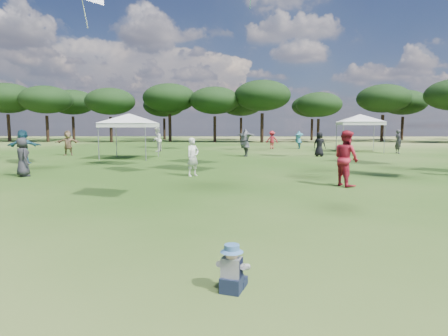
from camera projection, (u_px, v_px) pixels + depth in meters
The scene contains 5 objects.
tree_line at pixel (254, 100), 48.73m from camera, with size 108.78×17.63×7.77m.
tent_left at pixel (129, 116), 23.18m from camera, with size 6.11×6.11×3.10m.
tent_right at pixel (360, 116), 29.32m from camera, with size 6.39×6.39×3.24m.
toddler at pixel (232, 270), 4.63m from camera, with size 0.44×0.48×0.60m.
festival_crowd at pixel (244, 144), 23.85m from camera, with size 28.79×22.40×1.91m.
Camera 1 is at (-0.13, -2.11, 2.04)m, focal length 30.00 mm.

